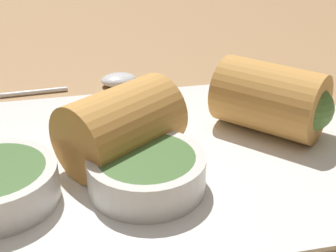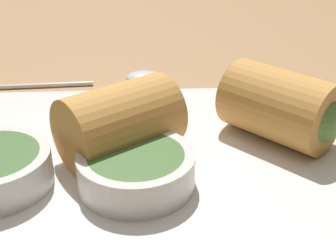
% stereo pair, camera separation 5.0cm
% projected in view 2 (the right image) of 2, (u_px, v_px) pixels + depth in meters
% --- Properties ---
extents(table_surface, '(1.80, 1.40, 0.02)m').
position_uv_depth(table_surface, '(175.00, 161.00, 0.40)').
color(table_surface, '#A87F54').
rests_on(table_surface, ground).
extents(serving_plate, '(0.35, 0.25, 0.01)m').
position_uv_depth(serving_plate, '(168.00, 160.00, 0.37)').
color(serving_plate, white).
rests_on(serving_plate, table_surface).
extents(roll_front_left, '(0.10, 0.10, 0.06)m').
position_uv_depth(roll_front_left, '(126.00, 120.00, 0.35)').
color(roll_front_left, '#D19347').
rests_on(roll_front_left, serving_plate).
extents(roll_front_right, '(0.10, 0.10, 0.06)m').
position_uv_depth(roll_front_right, '(285.00, 107.00, 0.37)').
color(roll_front_right, '#D19347').
rests_on(roll_front_right, serving_plate).
extents(dipping_bowl_near, '(0.08, 0.08, 0.03)m').
position_uv_depth(dipping_bowl_near, '(136.00, 168.00, 0.32)').
color(dipping_bowl_near, silver).
rests_on(dipping_bowl_near, serving_plate).
extents(spoon, '(0.20, 0.03, 0.01)m').
position_uv_depth(spoon, '(126.00, 79.00, 0.53)').
color(spoon, silver).
rests_on(spoon, table_surface).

